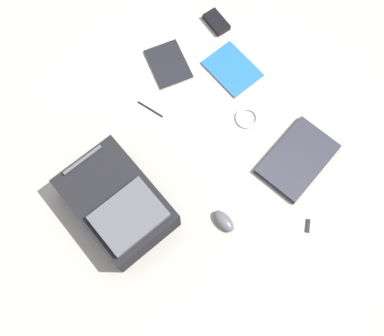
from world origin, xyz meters
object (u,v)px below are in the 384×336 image
object	(u,v)px
book_comic	(232,69)
pen_black	(150,109)
usb_stick	(308,226)
backpack	(118,204)
computer_mouse	(224,221)
book_red	(168,64)
laptop	(298,159)
power_brick	(216,22)
cable_coil	(247,118)

from	to	relation	value
book_comic	pen_black	size ratio (longest dim) A/B	1.85
pen_black	usb_stick	xyz separation A→B (m)	(0.22, -0.85, -0.00)
backpack	pen_black	world-z (taller)	backpack
computer_mouse	backpack	bearing A→B (deg)	132.29
book_red	computer_mouse	distance (m)	0.81
book_comic	laptop	bearing A→B (deg)	-96.02
power_brick	computer_mouse	bearing A→B (deg)	-126.38
laptop	power_brick	distance (m)	0.80
cable_coil	usb_stick	xyz separation A→B (m)	(-0.11, -0.54, -0.00)
laptop	pen_black	size ratio (longest dim) A/B	2.79
book_red	usb_stick	xyz separation A→B (m)	(0.01, -0.99, -0.00)
computer_mouse	usb_stick	bearing A→B (deg)	-43.02
pen_black	usb_stick	bearing A→B (deg)	-75.61
book_comic	computer_mouse	world-z (taller)	computer_mouse
book_comic	pen_black	world-z (taller)	book_comic
cable_coil	power_brick	size ratio (longest dim) A/B	0.80
book_red	power_brick	distance (m)	0.33
backpack	book_comic	size ratio (longest dim) A/B	1.83
laptop	computer_mouse	distance (m)	0.44
book_comic	cable_coil	xyz separation A→B (m)	(-0.11, -0.24, 0.00)
backpack	computer_mouse	distance (m)	0.45
laptop	power_brick	xyz separation A→B (m)	(0.16, 0.78, -0.00)
book_comic	pen_black	distance (m)	0.44
backpack	laptop	world-z (taller)	backpack
laptop	book_comic	world-z (taller)	laptop
book_comic	usb_stick	world-z (taller)	book_comic
cable_coil	pen_black	size ratio (longest dim) A/B	0.77
laptop	computer_mouse	size ratio (longest dim) A/B	3.52
laptop	usb_stick	world-z (taller)	laptop
backpack	book_comic	distance (m)	0.85
power_brick	pen_black	bearing A→B (deg)	-161.10
computer_mouse	usb_stick	distance (m)	0.36
backpack	computer_mouse	world-z (taller)	backpack
backpack	book_red	world-z (taller)	backpack
power_brick	usb_stick	xyz separation A→B (m)	(-0.32, -1.03, -0.01)
power_brick	usb_stick	world-z (taller)	power_brick
backpack	laptop	distance (m)	0.81
book_red	usb_stick	bearing A→B (deg)	-89.44
backpack	power_brick	xyz separation A→B (m)	(0.91, 0.49, -0.08)
backpack	cable_coil	world-z (taller)	backpack
book_red	book_comic	size ratio (longest dim) A/B	1.01
book_comic	book_red	bearing A→B (deg)	137.77
pen_black	usb_stick	size ratio (longest dim) A/B	2.36
computer_mouse	power_brick	world-z (taller)	computer_mouse
cable_coil	power_brick	distance (m)	0.53
power_brick	usb_stick	size ratio (longest dim) A/B	2.29
book_red	pen_black	world-z (taller)	book_red
laptop	book_red	xyz separation A→B (m)	(-0.17, 0.74, -0.01)
usb_stick	backpack	bearing A→B (deg)	137.59
book_red	book_comic	bearing A→B (deg)	-42.23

